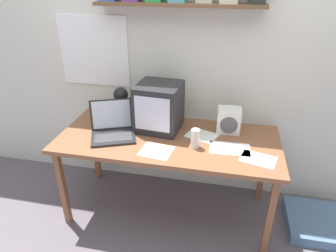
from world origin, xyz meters
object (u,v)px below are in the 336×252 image
Objects in this scene: juice_glass at (195,139)px; loose_paper_near_laptop at (258,159)px; crt_monitor at (159,107)px; floor_cushion at (317,223)px; open_notebook at (230,149)px; laptop at (113,127)px; loose_paper_near_monitor at (156,151)px; space_heater at (229,120)px; desk_lamp at (121,99)px; corner_desk at (168,144)px; printed_handout at (202,135)px.

loose_paper_near_laptop is (0.45, -0.07, -0.06)m from juice_glass.
floor_cushion is (1.34, -0.10, -0.87)m from crt_monitor.
open_notebook is at bearing -171.31° from floor_cushion.
laptop is 0.43m from loose_paper_near_monitor.
loose_paper_near_monitor is (-0.26, -0.12, -0.06)m from juice_glass.
loose_paper_near_monitor is at bearing -142.90° from space_heater.
space_heater reaches higher than juice_glass.
open_notebook is (0.02, -0.26, -0.10)m from space_heater.
laptop is 2.89× the size of juice_glass.
crt_monitor reaches higher than desk_lamp.
crt_monitor is 1.53× the size of loose_paper_near_monitor.
laptop is at bearing 175.08° from juice_glass.
corner_desk is 0.27m from printed_handout.
crt_monitor is at bearing -14.43° from desk_lamp.
crt_monitor is at bearing 143.57° from juice_glass.
printed_handout is 0.27m from open_notebook.
desk_lamp is 0.96m from open_notebook.
floor_cushion is at bearing 8.07° from juice_glass.
crt_monitor is at bearing 159.72° from open_notebook.
laptop is at bearing -100.38° from desk_lamp.
laptop reaches higher than printed_handout.
loose_paper_near_monitor is at bearing -176.47° from loose_paper_near_laptop.
space_heater is 0.43m from loose_paper_near_laptop.
loose_paper_near_laptop is at bearing -29.05° from laptop.
open_notebook is (0.25, 0.03, -0.06)m from juice_glass.
printed_handout is at bearing -4.73° from crt_monitor.
laptop is 0.66m from juice_glass.
laptop is 1.43× the size of open_notebook.
laptop is at bearing -146.23° from crt_monitor.
laptop is at bearing -177.00° from floor_cushion.
space_heater reaches higher than open_notebook.
desk_lamp is 2.20× the size of juice_glass.
desk_lamp is at bearing 134.92° from loose_paper_near_monitor.
floor_cushion is at bearing 8.69° from open_notebook.
crt_monitor is at bearing -177.35° from space_heater.
loose_paper_near_monitor is at bearing -46.01° from laptop.
juice_glass reaches higher than open_notebook.
loose_paper_near_laptop is at bearing -9.17° from juice_glass.
laptop is 1.32× the size of desk_lamp.
laptop reaches higher than juice_glass.
crt_monitor is 1.18× the size of desk_lamp.
space_heater is 0.25m from printed_handout.
open_notebook is at bearing -15.49° from crt_monitor.
space_heater is at bearing 29.12° from printed_handout.
open_notebook is 1.03m from floor_cushion.
printed_handout is at bearing 177.89° from floor_cushion.
loose_paper_near_laptop is (0.77, -0.31, -0.19)m from crt_monitor.
loose_paper_near_monitor is at bearing -156.22° from juice_glass.
laptop is (-0.43, -0.04, 0.12)m from corner_desk.
desk_lamp is 0.72m from printed_handout.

